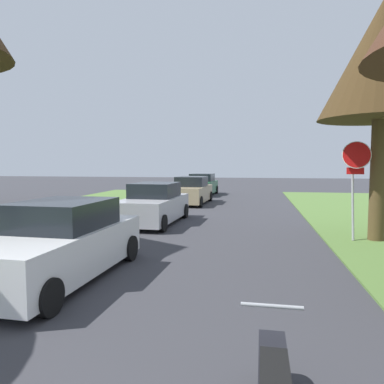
% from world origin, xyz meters
% --- Properties ---
extents(stop_sign_far, '(0.81, 0.58, 2.94)m').
position_xyz_m(stop_sign_far, '(4.43, 11.46, 2.17)').
color(stop_sign_far, '#9EA0A5').
rests_on(stop_sign_far, grass_verge_right).
extents(street_tree_right_mid_b, '(3.57, 3.57, 7.04)m').
position_xyz_m(street_tree_right_mid_b, '(5.11, 11.65, 5.29)').
color(street_tree_right_mid_b, brown).
rests_on(street_tree_right_mid_b, grass_verge_right).
extents(parked_sedan_white, '(2.07, 4.46, 1.57)m').
position_xyz_m(parked_sedan_white, '(-2.33, 6.75, 0.72)').
color(parked_sedan_white, white).
rests_on(parked_sedan_white, ground).
extents(parked_sedan_silver, '(2.07, 4.46, 1.57)m').
position_xyz_m(parked_sedan_silver, '(-2.39, 13.71, 0.72)').
color(parked_sedan_silver, '#BCBCC1').
rests_on(parked_sedan_silver, ground).
extents(parked_sedan_tan, '(2.07, 4.46, 1.57)m').
position_xyz_m(parked_sedan_tan, '(-2.20, 20.79, 0.72)').
color(parked_sedan_tan, tan).
rests_on(parked_sedan_tan, ground).
extents(parked_sedan_green, '(2.07, 4.46, 1.57)m').
position_xyz_m(parked_sedan_green, '(-2.48, 26.72, 0.72)').
color(parked_sedan_green, '#28663D').
rests_on(parked_sedan_green, ground).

